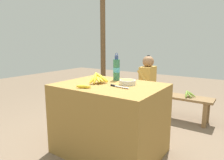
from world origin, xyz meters
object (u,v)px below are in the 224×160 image
loose_banana_front (84,87)px  banana_bunch_green (189,94)px  water_bottle (116,69)px  wooden_bench (157,96)px  banana_bunch_ripe (98,78)px  serving_bowl (128,82)px  support_post_near (103,50)px  seated_vendor (145,80)px  knife (117,86)px

loose_banana_front → banana_bunch_green: loose_banana_front is taller
water_bottle → wooden_bench: size_ratio=0.19×
banana_bunch_ripe → serving_bowl: banana_bunch_ripe is taller
water_bottle → support_post_near: 1.85m
seated_vendor → banana_bunch_green: bearing=-180.0°
water_bottle → serving_bowl: bearing=-31.7°
serving_bowl → water_bottle: bearing=148.3°
support_post_near → banana_bunch_green: bearing=-5.2°
water_bottle → wooden_bench: bearing=87.0°
loose_banana_front → knife: loose_banana_front is taller
seated_vendor → banana_bunch_ripe: bearing=91.0°
serving_bowl → loose_banana_front: bearing=-123.7°
wooden_bench → banana_bunch_green: bearing=-0.2°
banana_bunch_ripe → water_bottle: size_ratio=0.90×
water_bottle → knife: size_ratio=1.41×
banana_bunch_ripe → wooden_bench: 1.57m
knife → wooden_bench: knife is taller
knife → support_post_near: size_ratio=0.11×
knife → support_post_near: (-1.44, 1.70, 0.31)m
serving_bowl → support_post_near: bearing=133.9°
water_bottle → banana_bunch_green: water_bottle is taller
wooden_bench → support_post_near: size_ratio=0.81×
banana_bunch_green → seated_vendor: bearing=-177.5°
loose_banana_front → wooden_bench: size_ratio=0.09×
loose_banana_front → water_bottle: bearing=86.8°
seated_vendor → knife: bearing=101.4°
wooden_bench → seated_vendor: 0.34m
banana_bunch_ripe → wooden_bench: size_ratio=0.17×
wooden_bench → seated_vendor: bearing=-171.2°
banana_bunch_ripe → support_post_near: support_post_near is taller
banana_bunch_ripe → water_bottle: bearing=75.7°
banana_bunch_ripe → seated_vendor: (-0.09, 1.44, -0.26)m
banana_bunch_ripe → serving_bowl: size_ratio=1.66×
serving_bowl → support_post_near: support_post_near is taller
banana_bunch_ripe → wooden_bench: banana_bunch_ripe is taller
serving_bowl → water_bottle: 0.30m
knife → wooden_bench: 1.61m
loose_banana_front → wooden_bench: bearing=86.9°
water_bottle → seated_vendor: (-0.15, 1.18, -0.33)m
wooden_bench → banana_bunch_ripe: bearing=-95.1°
wooden_bench → knife: bearing=-84.4°
knife → water_bottle: bearing=130.6°
water_bottle → knife: bearing=-56.2°
water_bottle → loose_banana_front: 0.57m
banana_bunch_ripe → water_bottle: (0.07, 0.27, 0.07)m
support_post_near → water_bottle: bearing=-48.3°
serving_bowl → water_bottle: size_ratio=0.54×
knife → seated_vendor: bearing=110.7°
knife → banana_bunch_green: size_ratio=0.88×
wooden_bench → banana_bunch_green: (0.52, -0.00, 0.11)m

